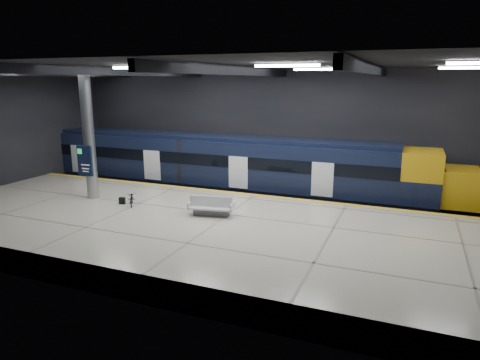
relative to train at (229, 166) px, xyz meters
The scene contains 10 objects.
ground 6.49m from the train, 63.29° to the right, with size 30.00×30.00×0.00m, color black.
room_shell 7.16m from the train, 63.29° to the right, with size 30.10×16.10×8.05m.
platform 8.59m from the train, 70.92° to the right, with size 30.00×11.00×1.10m, color beige.
safety_strip 4.01m from the train, 44.80° to the right, with size 30.00×0.40×0.01m, color gold.
rails 3.40m from the train, ahead, with size 30.00×1.52×0.16m.
train is the anchor object (origin of this frame).
bench 7.29m from the train, 73.18° to the right, with size 2.24×1.26×0.93m.
bicycle 7.37m from the train, 109.07° to the right, with size 0.48×1.36×0.72m, color #99999E.
pannier_bag 7.60m from the train, 113.37° to the right, with size 0.30×0.18×0.35m, color black.
info_column 8.70m from the train, 128.75° to the right, with size 0.90×0.78×6.90m.
Camera 1 is at (7.82, -18.81, 7.31)m, focal length 32.00 mm.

